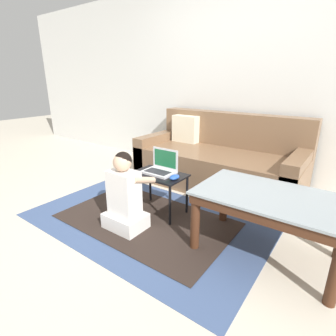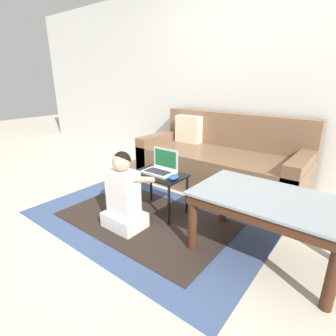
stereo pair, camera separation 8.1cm
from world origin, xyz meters
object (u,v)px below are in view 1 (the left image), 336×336
at_px(coffee_table, 270,204).
at_px(computer_mouse, 174,177).
at_px(couch, 219,161).
at_px(person_seated, 125,197).
at_px(laptop_desk, 159,180).
at_px(laptop, 160,169).

height_order(coffee_table, computer_mouse, coffee_table).
distance_m(couch, person_seated, 1.47).
height_order(laptop_desk, person_seated, person_seated).
bearing_deg(coffee_table, laptop, 175.63).
relative_size(coffee_table, person_seated, 1.47).
distance_m(coffee_table, computer_mouse, 0.85).
xyz_separation_m(coffee_table, computer_mouse, (-0.85, 0.01, 0.01)).
relative_size(couch, person_seated, 2.79).
height_order(couch, laptop_desk, couch).
distance_m(laptop, person_seated, 0.47).
xyz_separation_m(laptop_desk, laptop, (-0.01, 0.04, 0.10)).
bearing_deg(laptop_desk, couch, 83.07).
distance_m(coffee_table, laptop_desk, 1.05).
relative_size(laptop_desk, computer_mouse, 4.42).
bearing_deg(couch, person_seated, -97.27).
xyz_separation_m(couch, laptop, (-0.14, -1.01, 0.15)).
bearing_deg(person_seated, computer_mouse, 55.59).
xyz_separation_m(couch, laptop_desk, (-0.13, -1.05, 0.05)).
distance_m(computer_mouse, person_seated, 0.47).
distance_m(couch, computer_mouse, 1.09).
height_order(coffee_table, person_seated, person_seated).
bearing_deg(person_seated, laptop_desk, 81.82).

